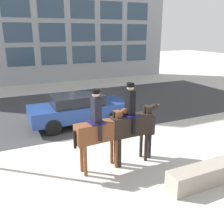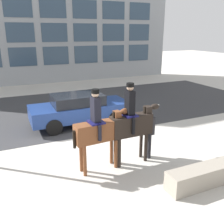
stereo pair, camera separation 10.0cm
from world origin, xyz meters
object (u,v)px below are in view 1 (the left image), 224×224
mounted_horse_companion (132,123)px  pedestrian_bystander (148,130)px  mounted_horse_lead (100,129)px  planter_ledge (206,175)px  street_car_near_lane (79,109)px

mounted_horse_companion → pedestrian_bystander: mounted_horse_companion is taller
mounted_horse_companion → pedestrian_bystander: bearing=2.4°
mounted_horse_lead → mounted_horse_companion: mounted_horse_companion is taller
pedestrian_bystander → mounted_horse_lead: bearing=-0.3°
mounted_horse_lead → planter_ledge: bearing=-43.5°
mounted_horse_companion → planter_ledge: 2.67m
mounted_horse_companion → pedestrian_bystander: size_ratio=1.58×
mounted_horse_lead → pedestrian_bystander: mounted_horse_lead is taller
pedestrian_bystander → planter_ledge: 2.30m
mounted_horse_companion → planter_ledge: size_ratio=1.10×
mounted_horse_lead → street_car_near_lane: (0.63, 4.19, -0.58)m
mounted_horse_companion → street_car_near_lane: 4.25m
street_car_near_lane → planter_ledge: (1.82, -6.22, -0.50)m
street_car_near_lane → mounted_horse_companion: bearing=-83.0°
planter_ledge → mounted_horse_lead: bearing=140.4°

